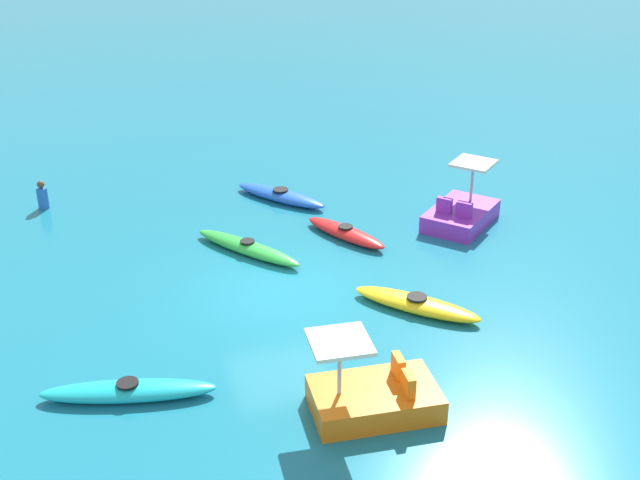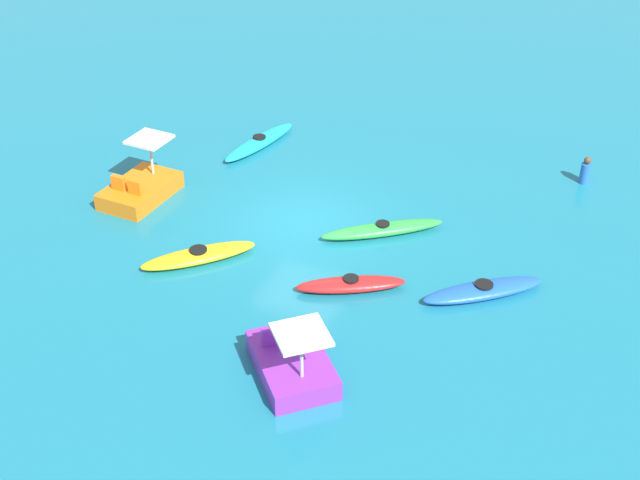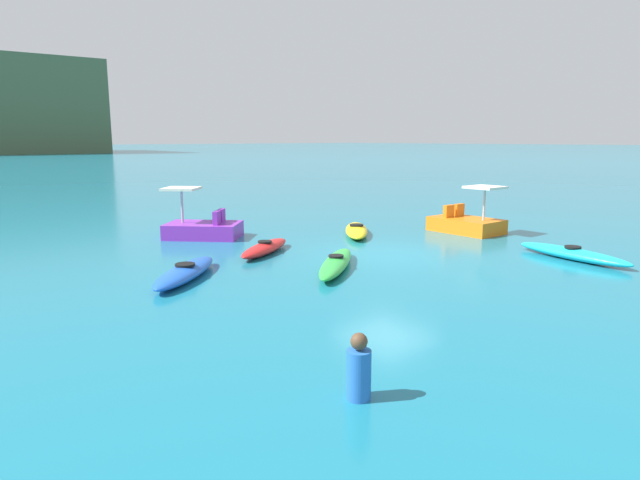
{
  "view_description": "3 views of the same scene",
  "coord_description": "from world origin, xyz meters",
  "px_view_note": "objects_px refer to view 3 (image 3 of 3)",
  "views": [
    {
      "loc": [
        16.86,
        -3.78,
        9.64
      ],
      "look_at": [
        -1.61,
        1.52,
        0.46
      ],
      "focal_mm": 45.45,
      "sensor_mm": 36.0,
      "label": 1
    },
    {
      "loc": [
        -8.88,
        19.13,
        12.97
      ],
      "look_at": [
        -1.06,
        1.24,
        0.39
      ],
      "focal_mm": 48.59,
      "sensor_mm": 36.0,
      "label": 2
    },
    {
      "loc": [
        -11.72,
        -10.11,
        3.27
      ],
      "look_at": [
        -0.98,
        1.77,
        0.31
      ],
      "focal_mm": 30.88,
      "sensor_mm": 36.0,
      "label": 3
    }
  ],
  "objects_px": {
    "pedal_boat_purple": "(203,228)",
    "person_near_shore": "(359,370)",
    "kayak_blue": "(185,272)",
    "kayak_yellow": "(356,230)",
    "pedal_boat_orange": "(467,223)",
    "kayak_red": "(265,248)",
    "kayak_green": "(336,263)",
    "kayak_cyan": "(572,254)"
  },
  "relations": [
    {
      "from": "kayak_red",
      "to": "kayak_cyan",
      "type": "bearing_deg",
      "value": -47.36
    },
    {
      "from": "kayak_yellow",
      "to": "kayak_green",
      "type": "height_order",
      "value": "same"
    },
    {
      "from": "kayak_red",
      "to": "pedal_boat_orange",
      "type": "distance_m",
      "value": 7.71
    },
    {
      "from": "kayak_yellow",
      "to": "kayak_green",
      "type": "bearing_deg",
      "value": -141.6
    },
    {
      "from": "kayak_green",
      "to": "person_near_shore",
      "type": "distance_m",
      "value": 7.07
    },
    {
      "from": "kayak_green",
      "to": "kayak_red",
      "type": "bearing_deg",
      "value": 93.5
    },
    {
      "from": "pedal_boat_orange",
      "to": "kayak_green",
      "type": "bearing_deg",
      "value": -172.46
    },
    {
      "from": "pedal_boat_purple",
      "to": "person_near_shore",
      "type": "xyz_separation_m",
      "value": [
        -4.5,
        -11.57,
        0.05
      ]
    },
    {
      "from": "person_near_shore",
      "to": "kayak_cyan",
      "type": "bearing_deg",
      "value": 9.84
    },
    {
      "from": "kayak_green",
      "to": "pedal_boat_purple",
      "type": "relative_size",
      "value": 1.14
    },
    {
      "from": "kayak_yellow",
      "to": "pedal_boat_purple",
      "type": "relative_size",
      "value": 0.99
    },
    {
      "from": "kayak_yellow",
      "to": "kayak_blue",
      "type": "xyz_separation_m",
      "value": [
        -7.34,
        -1.5,
        -0.0
      ]
    },
    {
      "from": "kayak_yellow",
      "to": "pedal_boat_orange",
      "type": "bearing_deg",
      "value": -34.08
    },
    {
      "from": "kayak_blue",
      "to": "person_near_shore",
      "type": "bearing_deg",
      "value": -101.01
    },
    {
      "from": "kayak_green",
      "to": "pedal_boat_orange",
      "type": "height_order",
      "value": "pedal_boat_orange"
    },
    {
      "from": "kayak_blue",
      "to": "pedal_boat_orange",
      "type": "height_order",
      "value": "pedal_boat_orange"
    },
    {
      "from": "kayak_blue",
      "to": "pedal_boat_purple",
      "type": "height_order",
      "value": "pedal_boat_purple"
    },
    {
      "from": "kayak_cyan",
      "to": "kayak_blue",
      "type": "distance_m",
      "value": 10.35
    },
    {
      "from": "kayak_red",
      "to": "kayak_yellow",
      "type": "height_order",
      "value": "same"
    },
    {
      "from": "kayak_red",
      "to": "pedal_boat_orange",
      "type": "bearing_deg",
      "value": -13.68
    },
    {
      "from": "kayak_yellow",
      "to": "kayak_green",
      "type": "relative_size",
      "value": 0.87
    },
    {
      "from": "pedal_boat_orange",
      "to": "kayak_yellow",
      "type": "bearing_deg",
      "value": 145.92
    },
    {
      "from": "pedal_boat_purple",
      "to": "kayak_blue",
      "type": "bearing_deg",
      "value": -124.48
    },
    {
      "from": "kayak_red",
      "to": "pedal_boat_orange",
      "type": "xyz_separation_m",
      "value": [
        7.49,
        -1.82,
        0.17
      ]
    },
    {
      "from": "kayak_blue",
      "to": "kayak_yellow",
      "type": "bearing_deg",
      "value": 11.53
    },
    {
      "from": "pedal_boat_orange",
      "to": "kayak_blue",
      "type": "bearing_deg",
      "value": 176.09
    },
    {
      "from": "kayak_yellow",
      "to": "pedal_boat_orange",
      "type": "distance_m",
      "value": 3.98
    },
    {
      "from": "kayak_blue",
      "to": "pedal_boat_purple",
      "type": "xyz_separation_m",
      "value": [
        3.14,
        4.57,
        0.17
      ]
    },
    {
      "from": "kayak_red",
      "to": "pedal_boat_orange",
      "type": "relative_size",
      "value": 1.09
    },
    {
      "from": "kayak_yellow",
      "to": "person_near_shore",
      "type": "relative_size",
      "value": 3.13
    },
    {
      "from": "kayak_red",
      "to": "kayak_cyan",
      "type": "xyz_separation_m",
      "value": [
        5.8,
        -6.3,
        -0.0
      ]
    },
    {
      "from": "kayak_cyan",
      "to": "pedal_boat_purple",
      "type": "relative_size",
      "value": 1.26
    },
    {
      "from": "pedal_boat_purple",
      "to": "person_near_shore",
      "type": "height_order",
      "value": "pedal_boat_purple"
    },
    {
      "from": "kayak_blue",
      "to": "kayak_red",
      "type": "bearing_deg",
      "value": 19.24
    },
    {
      "from": "kayak_yellow",
      "to": "pedal_boat_orange",
      "type": "relative_size",
      "value": 1.1
    },
    {
      "from": "pedal_boat_purple",
      "to": "pedal_boat_orange",
      "type": "relative_size",
      "value": 1.11
    },
    {
      "from": "kayak_red",
      "to": "kayak_yellow",
      "type": "relative_size",
      "value": 1.0
    },
    {
      "from": "kayak_yellow",
      "to": "person_near_shore",
      "type": "bearing_deg",
      "value": -135.71
    },
    {
      "from": "pedal_boat_purple",
      "to": "person_near_shore",
      "type": "relative_size",
      "value": 3.16
    },
    {
      "from": "pedal_boat_purple",
      "to": "pedal_boat_orange",
      "type": "height_order",
      "value": "same"
    },
    {
      "from": "kayak_blue",
      "to": "pedal_boat_orange",
      "type": "bearing_deg",
      "value": -3.91
    },
    {
      "from": "kayak_red",
      "to": "kayak_blue",
      "type": "relative_size",
      "value": 0.93
    }
  ]
}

